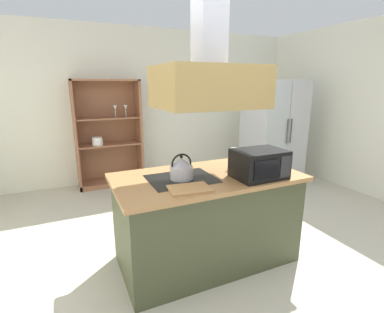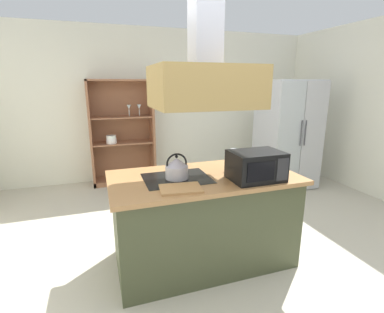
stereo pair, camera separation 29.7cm
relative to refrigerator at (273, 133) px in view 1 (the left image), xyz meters
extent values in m
plane|color=#BEB7A4|center=(-1.93, -1.68, -0.90)|extent=(7.80, 7.80, 0.00)
cube|color=silver|center=(-1.93, 1.32, 0.45)|extent=(6.00, 0.12, 2.70)
cube|color=#41462D|center=(-2.13, -1.61, -0.47)|extent=(1.68, 0.84, 0.86)
cube|color=#A87746|center=(-2.13, -1.61, -0.02)|extent=(1.76, 0.92, 0.04)
cube|color=black|center=(-2.39, -1.61, 0.00)|extent=(0.60, 0.48, 0.00)
cube|color=#A8874A|center=(-2.13, -1.61, 0.81)|extent=(0.90, 0.70, 0.36)
cube|color=#AFB2C3|center=(-2.13, -1.61, 1.40)|extent=(0.24, 0.24, 0.81)
cube|color=#B7BBC4|center=(0.00, 0.01, 0.00)|extent=(0.90, 0.72, 1.80)
cube|color=#B4BBBF|center=(-0.23, -0.36, 0.00)|extent=(0.44, 0.03, 1.76)
cube|color=#BABBBF|center=(0.22, -0.36, 0.00)|extent=(0.44, 0.03, 1.76)
cylinder|color=#4C4C51|center=(-0.04, -0.39, 0.09)|extent=(0.02, 0.02, 0.40)
cylinder|color=#4C4C51|center=(0.04, -0.39, 0.09)|extent=(0.02, 0.02, 0.40)
cube|color=#925C3F|center=(-3.17, 1.06, 0.00)|extent=(0.04, 0.40, 1.81)
cube|color=#925C3F|center=(-2.11, 1.06, 0.00)|extent=(0.04, 0.40, 1.81)
cube|color=#925C3F|center=(-2.64, 1.06, 0.90)|extent=(1.09, 0.40, 0.03)
cube|color=#925C3F|center=(-2.64, 1.06, -0.86)|extent=(1.09, 0.40, 0.08)
cube|color=#925C3F|center=(-2.64, 1.25, 0.00)|extent=(1.09, 0.02, 1.81)
cube|color=#925C3F|center=(-2.64, 1.06, -0.18)|extent=(1.01, 0.36, 0.02)
cube|color=#925C3F|center=(-2.64, 1.06, 0.28)|extent=(1.01, 0.36, 0.02)
cylinder|color=white|center=(-2.84, 1.01, -0.14)|extent=(0.18, 0.18, 0.05)
cylinder|color=white|center=(-2.84, 1.01, -0.09)|extent=(0.17, 0.17, 0.05)
cylinder|color=white|center=(-2.84, 1.01, -0.05)|extent=(0.16, 0.16, 0.05)
cylinder|color=silver|center=(-2.51, 1.02, 0.35)|extent=(0.01, 0.01, 0.12)
cone|color=silver|center=(-2.51, 1.02, 0.45)|extent=(0.07, 0.07, 0.08)
cylinder|color=silver|center=(-2.33, 1.02, 0.35)|extent=(0.01, 0.01, 0.12)
cone|color=silver|center=(-2.33, 1.02, 0.45)|extent=(0.07, 0.07, 0.08)
cylinder|color=silver|center=(-2.39, -1.61, 0.06)|extent=(0.21, 0.21, 0.12)
cone|color=#B2B0C7|center=(-2.39, -1.61, 0.16)|extent=(0.20, 0.20, 0.07)
sphere|color=black|center=(-2.39, -1.61, 0.21)|extent=(0.03, 0.03, 0.03)
torus|color=black|center=(-2.39, -1.61, 0.14)|extent=(0.20, 0.02, 0.20)
cube|color=tan|center=(-2.44, -1.89, 0.01)|extent=(0.37, 0.28, 0.02)
cube|color=black|center=(-1.73, -1.86, 0.13)|extent=(0.46, 0.34, 0.26)
cube|color=black|center=(-1.78, -2.04, 0.13)|extent=(0.26, 0.01, 0.17)
cube|color=#262628|center=(-1.57, -2.04, 0.13)|extent=(0.11, 0.01, 0.20)
cylinder|color=silver|center=(-1.76, -1.49, 0.00)|extent=(0.06, 0.06, 0.01)
cylinder|color=silver|center=(-1.76, -1.49, 0.06)|extent=(0.01, 0.01, 0.11)
cone|color=silver|center=(-1.76, -1.49, 0.16)|extent=(0.08, 0.08, 0.09)
camera|label=1|loc=(-3.33, -3.88, 0.85)|focal=26.55mm
camera|label=2|loc=(-3.05, -3.99, 0.85)|focal=26.55mm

